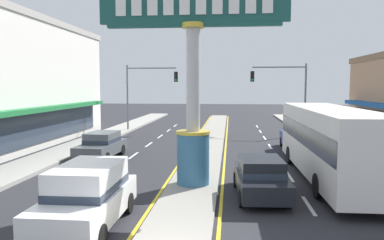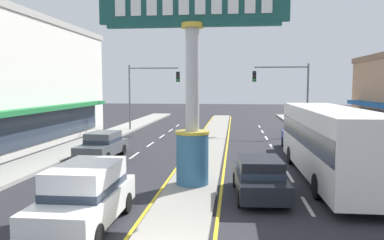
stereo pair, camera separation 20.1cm
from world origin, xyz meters
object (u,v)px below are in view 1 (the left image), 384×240
object	(u,v)px
traffic_light_left_side	(146,86)
sedan_far_left_oncoming	(102,145)
suv_far_right_lane	(298,136)
district_sign	(193,88)
bus_near_right_lane	(330,139)
traffic_light_right_side	(285,86)
suv_near_left_lane	(88,195)
sedan_mid_left_lane	(260,177)

from	to	relation	value
traffic_light_left_side	sedan_far_left_oncoming	size ratio (longest dim) A/B	1.42
traffic_light_left_side	sedan_far_left_oncoming	world-z (taller)	traffic_light_left_side
traffic_light_left_side	suv_far_right_lane	world-z (taller)	traffic_light_left_side
district_sign	bus_near_right_lane	bearing A→B (deg)	17.16
traffic_light_right_side	suv_near_left_lane	xyz separation A→B (m)	(-9.00, -22.98, -3.26)
suv_near_left_lane	sedan_mid_left_lane	world-z (taller)	suv_near_left_lane
district_sign	sedan_mid_left_lane	distance (m)	4.48
bus_near_right_lane	suv_near_left_lane	distance (m)	11.00
district_sign	traffic_light_right_side	size ratio (longest dim) A/B	1.32
district_sign	traffic_light_right_side	distance (m)	19.23
suv_far_right_lane	suv_near_left_lane	world-z (taller)	same
traffic_light_left_side	suv_near_left_lane	world-z (taller)	traffic_light_left_side
traffic_light_right_side	traffic_light_left_side	bearing A→B (deg)	177.14
suv_far_right_lane	sedan_mid_left_lane	bearing A→B (deg)	-106.87
sedan_mid_left_lane	traffic_light_left_side	bearing A→B (deg)	114.30
traffic_light_left_side	suv_far_right_lane	bearing A→B (deg)	-36.40
sedan_mid_left_lane	traffic_light_right_side	bearing A→B (deg)	79.48
traffic_light_right_side	bus_near_right_lane	bearing A→B (deg)	-91.00
sedan_far_left_oncoming	suv_far_right_lane	bearing A→B (deg)	18.26
suv_near_left_lane	sedan_far_left_oncoming	xyz separation A→B (m)	(-3.30, 10.59, -0.20)
traffic_light_left_side	suv_far_right_lane	size ratio (longest dim) A/B	1.33
traffic_light_left_side	suv_far_right_lane	xyz separation A→B (m)	(12.29, -9.06, -3.26)
bus_near_right_lane	suv_near_left_lane	world-z (taller)	bus_near_right_lane
traffic_light_left_side	sedan_mid_left_lane	world-z (taller)	traffic_light_left_side
suv_far_right_lane	traffic_light_right_side	bearing A→B (deg)	88.05
traffic_light_right_side	sedan_far_left_oncoming	xyz separation A→B (m)	(-12.29, -12.39, -3.46)
bus_near_right_lane	suv_far_right_lane	distance (m)	7.94
sedan_mid_left_lane	bus_near_right_lane	bearing A→B (deg)	42.05
traffic_light_left_side	traffic_light_right_side	bearing A→B (deg)	-2.86
traffic_light_right_side	suv_near_left_lane	bearing A→B (deg)	-111.37
sedan_mid_left_lane	sedan_far_left_oncoming	bearing A→B (deg)	141.60
sedan_far_left_oncoming	suv_near_left_lane	bearing A→B (deg)	-72.71
traffic_light_left_side	traffic_light_right_side	size ratio (longest dim) A/B	1.00
suv_near_left_lane	sedan_far_left_oncoming	world-z (taller)	suv_near_left_lane
traffic_light_right_side	sedan_mid_left_lane	size ratio (longest dim) A/B	1.41
district_sign	traffic_light_left_side	distance (m)	19.83
district_sign	suv_near_left_lane	size ratio (longest dim) A/B	1.77
bus_near_right_lane	sedan_mid_left_lane	xyz separation A→B (m)	(-3.30, -2.97, -1.08)
suv_far_right_lane	sedan_mid_left_lane	xyz separation A→B (m)	(-3.29, -10.86, -0.20)
district_sign	suv_far_right_lane	distance (m)	11.88
traffic_light_left_side	bus_near_right_lane	size ratio (longest dim) A/B	0.55
suv_near_left_lane	sedan_far_left_oncoming	distance (m)	11.09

